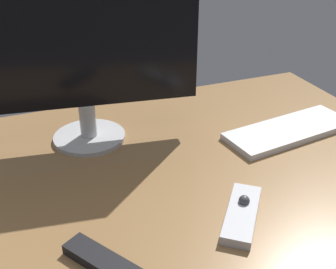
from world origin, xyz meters
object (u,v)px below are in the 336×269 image
object	(u,v)px
monitor	(79,38)
keyboard	(289,130)
tv_remote	(103,262)
media_remote	(242,213)

from	to	relation	value
monitor	keyboard	size ratio (longest dim) A/B	1.56
monitor	keyboard	distance (cm)	61.38
keyboard	tv_remote	xyz separation A→B (cm)	(-59.93, -28.87, 0.14)
monitor	tv_remote	size ratio (longest dim) A/B	3.59
monitor	media_remote	size ratio (longest dim) A/B	3.29
keyboard	monitor	bearing A→B (deg)	154.58
keyboard	media_remote	distance (cm)	40.31
keyboard	media_remote	size ratio (longest dim) A/B	2.11
media_remote	monitor	bearing A→B (deg)	65.08
monitor	tv_remote	bearing A→B (deg)	-91.04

